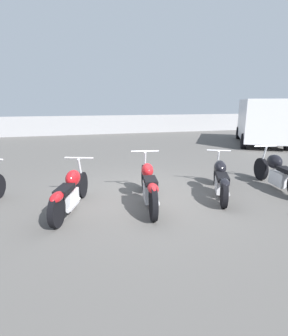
{
  "coord_description": "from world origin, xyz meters",
  "views": [
    {
      "loc": [
        -1.55,
        -5.46,
        2.08
      ],
      "look_at": [
        0.0,
        0.08,
        0.65
      ],
      "focal_mm": 28.0,
      "sensor_mm": 36.0,
      "label": 1
    }
  ],
  "objects_px": {
    "motorcycle_slot_2": "(149,185)",
    "parked_van": "(262,120)",
    "motorcycle_slot_3": "(221,178)",
    "motorcycle_slot_4": "(279,172)",
    "motorcycle_slot_1": "(70,191)"
  },
  "relations": [
    {
      "from": "motorcycle_slot_1",
      "to": "motorcycle_slot_3",
      "type": "bearing_deg",
      "value": 19.72
    },
    {
      "from": "motorcycle_slot_2",
      "to": "parked_van",
      "type": "height_order",
      "value": "parked_van"
    },
    {
      "from": "motorcycle_slot_3",
      "to": "motorcycle_slot_4",
      "type": "relative_size",
      "value": 0.93
    },
    {
      "from": "motorcycle_slot_1",
      "to": "motorcycle_slot_4",
      "type": "distance_m",
      "value": 4.95
    },
    {
      "from": "motorcycle_slot_3",
      "to": "motorcycle_slot_4",
      "type": "distance_m",
      "value": 1.62
    },
    {
      "from": "motorcycle_slot_3",
      "to": "parked_van",
      "type": "distance_m",
      "value": 8.98
    },
    {
      "from": "motorcycle_slot_1",
      "to": "motorcycle_slot_2",
      "type": "distance_m",
      "value": 1.58
    },
    {
      "from": "motorcycle_slot_1",
      "to": "motorcycle_slot_4",
      "type": "xyz_separation_m",
      "value": [
        4.95,
        0.04,
        0.03
      ]
    },
    {
      "from": "motorcycle_slot_1",
      "to": "motorcycle_slot_3",
      "type": "distance_m",
      "value": 3.33
    },
    {
      "from": "motorcycle_slot_2",
      "to": "motorcycle_slot_3",
      "type": "bearing_deg",
      "value": 14.34
    },
    {
      "from": "motorcycle_slot_2",
      "to": "motorcycle_slot_3",
      "type": "relative_size",
      "value": 1.11
    },
    {
      "from": "motorcycle_slot_4",
      "to": "parked_van",
      "type": "bearing_deg",
      "value": 64.84
    },
    {
      "from": "motorcycle_slot_2",
      "to": "motorcycle_slot_3",
      "type": "height_order",
      "value": "motorcycle_slot_2"
    },
    {
      "from": "motorcycle_slot_2",
      "to": "motorcycle_slot_4",
      "type": "distance_m",
      "value": 3.38
    },
    {
      "from": "motorcycle_slot_2",
      "to": "parked_van",
      "type": "relative_size",
      "value": 0.44
    }
  ]
}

